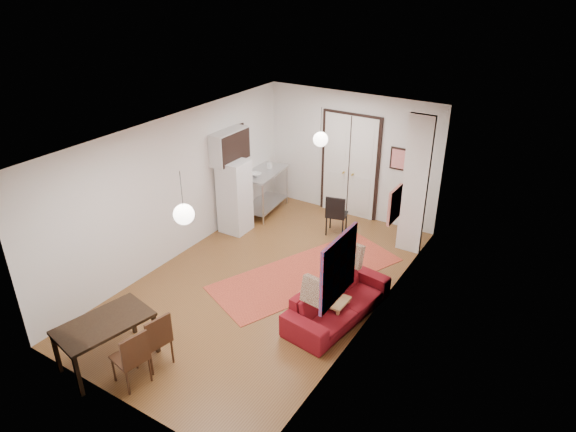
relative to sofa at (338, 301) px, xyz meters
The scene contains 27 objects.
floor 1.67m from the sofa, behind, with size 7.00×7.00×0.00m, color brown.
ceiling 3.07m from the sofa, behind, with size 4.20×7.00×0.02m, color white.
wall_back 4.24m from the sofa, 113.44° to the left, with size 4.20×0.02×2.90m, color silver.
wall_front 3.81m from the sofa, 116.49° to the right, with size 4.20×0.02×2.90m, color silver.
wall_left 3.90m from the sofa, behind, with size 0.02×7.00×2.90m, color silver.
wall_right 1.26m from the sofa, 27.00° to the left, with size 0.02×7.00×2.90m, color silver.
double_doors 4.14m from the sofa, 113.69° to the left, with size 1.44×0.06×2.50m, color silver.
stub_partition 3.03m from the sofa, 85.35° to the left, with size 0.50×0.10×2.90m, color silver.
wall_cabinet 4.26m from the sofa, 153.80° to the left, with size 0.35×1.00×0.70m, color silver.
painting_popart 1.74m from the sofa, 65.82° to the right, with size 0.05×1.00×1.00m, color red.
painting_abstract 1.88m from the sofa, 66.56° to the left, with size 0.05×0.50×0.60m, color white.
poster_back 3.96m from the sofa, 97.26° to the left, with size 0.40×0.03×0.50m, color red.
print_left 4.62m from the sofa, 148.72° to the left, with size 0.03×0.44×0.54m, color #9A6040.
pendant_back 3.38m from the sofa, 125.88° to the left, with size 0.30×0.30×0.80m.
pendant_front 3.08m from the sofa, 132.73° to the right, with size 0.30×0.30×0.80m.
kilim_rug 1.45m from the sofa, 141.16° to the left, with size 1.42×3.78×0.01m, color #C74C31.
sofa is the anchor object (origin of this frame).
coffee_table 0.25m from the sofa, 165.35° to the right, with size 0.84×0.48×0.37m.
potted_plant 0.28m from the sofa, 155.76° to the right, with size 0.32×0.28×0.36m, color #326B30.
kitchen_counter 4.36m from the sofa, 140.83° to the left, with size 0.83×1.41×1.03m.
bowl 4.23m from the sofa, 144.08° to the left, with size 0.24×0.24×0.06m, color beige.
soap_bottle 4.58m from the sofa, 138.41° to the left, with size 0.10×0.10×0.21m, color #4E9BAA.
fridge 3.77m from the sofa, 154.44° to the left, with size 0.58×0.58×1.64m, color silver.
dining_table 3.72m from the sofa, 130.66° to the right, with size 1.02×1.46×0.74m.
dining_chair_near 2.99m from the sofa, 127.43° to the right, with size 0.51×0.66×0.92m.
dining_chair_far 3.35m from the sofa, 122.73° to the right, with size 0.51×0.66×0.92m.
black_side_chair 3.10m from the sofa, 116.79° to the left, with size 0.51×0.52×0.93m.
Camera 1 is at (4.65, -6.71, 5.43)m, focal length 32.00 mm.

